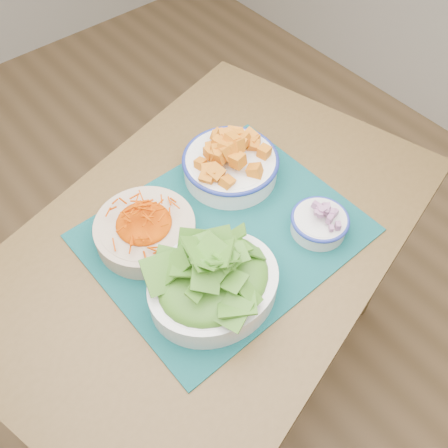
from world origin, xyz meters
The scene contains 7 objects.
ground centered at (0.00, 0.00, 0.00)m, with size 4.00×4.00×0.00m, color #967249.
table centered at (0.15, -0.08, 0.64)m, with size 1.21×0.95×0.75m.
placemat centered at (0.18, -0.09, 0.75)m, with size 0.56×0.46×0.00m, color #073133.
carrot_bowl centered at (0.04, 0.00, 0.79)m, with size 0.24×0.24×0.08m.
squash_bowl centered at (0.30, 0.03, 0.81)m, with size 0.26×0.26×0.11m.
lettuce_bowl centered at (0.06, -0.20, 0.82)m, with size 0.29×0.25×0.13m.
onion_bowl centered at (0.34, -0.22, 0.78)m, with size 0.13×0.13×0.06m.
Camera 1 is at (-0.24, -0.60, 1.64)m, focal length 40.00 mm.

